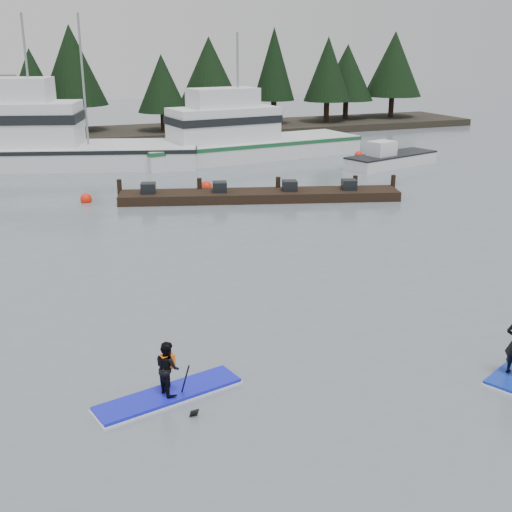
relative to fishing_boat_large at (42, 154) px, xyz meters
name	(u,v)px	position (x,y,z in m)	size (l,w,h in m)	color
ground	(350,374)	(4.57, -31.06, -0.79)	(160.00, 160.00, 0.00)	slate
far_shore	(90,136)	(4.57, 10.94, -0.49)	(70.00, 8.00, 0.60)	#2D281E
treeline	(91,140)	(4.57, 10.94, -0.79)	(60.00, 4.00, 8.00)	black
fishing_boat_large	(42,154)	(0.00, 0.00, 0.00)	(19.09, 10.44, 10.30)	white
fishing_boat_medium	(242,148)	(12.93, -1.89, -0.13)	(16.02, 6.20, 9.14)	white
skiff	(391,160)	(20.63, -8.34, -0.40)	(6.63, 1.99, 0.77)	white
floating_dock	(260,196)	(9.31, -13.83, -0.56)	(13.88, 1.85, 0.46)	black
buoy_c	(359,158)	(20.38, -4.75, -0.79)	(0.57, 0.57, 0.57)	#FF220C
buoy_b	(86,202)	(1.19, -11.02, -0.79)	(0.57, 0.57, 0.57)	#FF220C
buoy_d	(206,190)	(7.52, -10.66, -0.79)	(0.63, 0.63, 0.63)	#FF220C
paddleboard_solo	(168,381)	(0.29, -30.49, -0.37)	(3.41, 1.50, 1.82)	#171DDB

